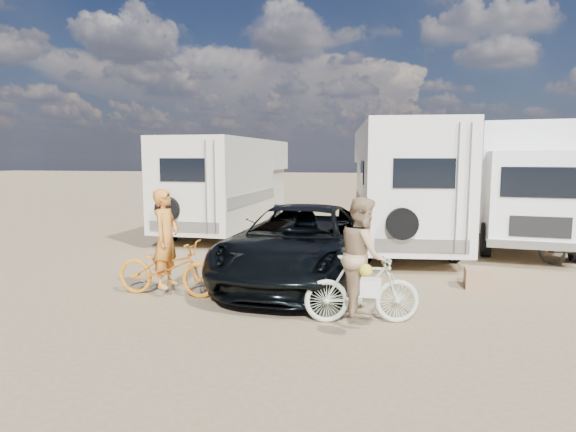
% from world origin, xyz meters
% --- Properties ---
extents(ground, '(140.00, 140.00, 0.00)m').
position_xyz_m(ground, '(0.00, 0.00, 0.00)').
color(ground, '#967D59').
rests_on(ground, ground).
extents(rv_main, '(3.35, 8.39, 3.46)m').
position_xyz_m(rv_main, '(0.40, 6.58, 1.73)').
color(rv_main, white).
rests_on(rv_main, ground).
extents(rv_left, '(2.45, 7.16, 3.17)m').
position_xyz_m(rv_left, '(-5.30, 7.67, 1.58)').
color(rv_left, beige).
rests_on(rv_left, ground).
extents(box_truck, '(2.97, 6.82, 3.54)m').
position_xyz_m(box_truck, '(3.87, 7.04, 1.77)').
color(box_truck, white).
rests_on(box_truck, ground).
extents(dark_suv, '(2.79, 5.71, 1.56)m').
position_xyz_m(dark_suv, '(-1.58, 1.71, 0.78)').
color(dark_suv, black).
rests_on(dark_suv, ground).
extents(bike_man, '(1.98, 0.70, 1.04)m').
position_xyz_m(bike_man, '(-3.78, -0.01, 0.52)').
color(bike_man, orange).
rests_on(bike_man, ground).
extents(bike_woman, '(1.86, 0.88, 1.08)m').
position_xyz_m(bike_woman, '(-0.11, -0.75, 0.54)').
color(bike_woman, beige).
rests_on(bike_woman, ground).
extents(rider_man, '(0.44, 0.67, 1.82)m').
position_xyz_m(rider_man, '(-3.78, -0.01, 0.91)').
color(rider_man, orange).
rests_on(rider_man, ground).
extents(rider_woman, '(0.85, 1.00, 1.81)m').
position_xyz_m(rider_woman, '(-0.11, -0.75, 0.90)').
color(rider_woman, tan).
rests_on(rider_woman, ground).
extents(cooler, '(0.58, 0.44, 0.44)m').
position_xyz_m(cooler, '(-2.07, 2.95, 0.22)').
color(cooler, '#2C648A').
rests_on(cooler, ground).
extents(crate, '(0.51, 0.51, 0.40)m').
position_xyz_m(crate, '(1.98, 1.83, 0.20)').
color(crate, '#946D4E').
rests_on(crate, ground).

